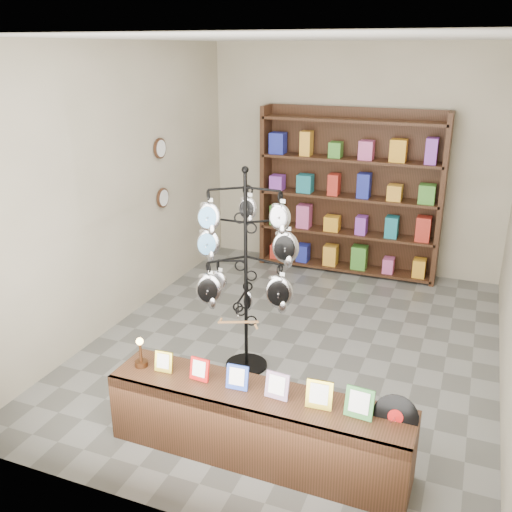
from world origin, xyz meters
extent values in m
plane|color=slate|center=(0.00, 0.00, 0.00)|extent=(5.00, 5.00, 0.00)
plane|color=#BAB096|center=(0.00, 2.50, 1.50)|extent=(4.00, 0.00, 4.00)
plane|color=#BAB096|center=(0.00, -2.50, 1.50)|extent=(4.00, 0.00, 4.00)
plane|color=#BAB096|center=(-2.00, 0.00, 1.50)|extent=(0.00, 5.00, 5.00)
plane|color=white|center=(0.00, 0.00, 3.00)|extent=(5.00, 5.00, 0.00)
cylinder|color=black|center=(-0.30, -0.59, 0.01)|extent=(0.50, 0.50, 0.03)
cylinder|color=black|center=(-0.30, -0.59, 0.96)|extent=(0.04, 0.04, 1.92)
sphere|color=black|center=(-0.30, -0.59, 1.94)|extent=(0.06, 0.06, 0.06)
ellipsoid|color=silver|center=(-0.36, -0.39, 0.60)|extent=(0.11, 0.06, 0.20)
cube|color=tan|center=(-0.26, -0.86, 0.61)|extent=(0.34, 0.16, 0.04)
cube|color=black|center=(0.27, -1.76, 0.28)|extent=(2.29, 0.50, 0.56)
cube|color=yellow|center=(-0.51, -1.75, 0.64)|extent=(0.15, 0.05, 0.17)
cube|color=#B10F0E|center=(-0.19, -1.75, 0.65)|extent=(0.16, 0.06, 0.18)
cube|color=#263FA5|center=(0.12, -1.76, 0.65)|extent=(0.17, 0.06, 0.19)
cube|color=#E54C33|center=(0.43, -1.76, 0.66)|extent=(0.18, 0.06, 0.20)
cube|color=yellow|center=(0.74, -1.76, 0.66)|extent=(0.19, 0.06, 0.21)
cube|color=#337233|center=(1.02, -1.77, 0.67)|extent=(0.20, 0.07, 0.22)
cylinder|color=black|center=(1.26, -1.72, 0.59)|extent=(0.31, 0.07, 0.31)
cylinder|color=#B10F0E|center=(1.26, -1.72, 0.59)|extent=(0.10, 0.03, 0.10)
cylinder|color=#452713|center=(-0.71, -1.74, 0.58)|extent=(0.10, 0.10, 0.04)
cylinder|color=#452713|center=(-0.71, -1.74, 0.67)|extent=(0.02, 0.02, 0.15)
sphere|color=#FFBF59|center=(-0.71, -1.74, 0.78)|extent=(0.06, 0.06, 0.06)
cube|color=black|center=(0.00, 2.44, 1.10)|extent=(2.40, 0.04, 2.20)
cube|color=black|center=(-1.18, 2.28, 1.10)|extent=(0.06, 0.36, 2.20)
cube|color=black|center=(1.18, 2.28, 1.10)|extent=(0.06, 0.36, 2.20)
cube|color=black|center=(0.00, 2.28, 0.05)|extent=(2.36, 0.36, 0.04)
cube|color=black|center=(0.00, 2.28, 0.55)|extent=(2.36, 0.36, 0.03)
cube|color=black|center=(0.00, 2.28, 1.05)|extent=(2.36, 0.36, 0.04)
cube|color=black|center=(0.00, 2.28, 1.55)|extent=(2.36, 0.36, 0.04)
cube|color=black|center=(0.00, 2.28, 2.05)|extent=(2.36, 0.36, 0.04)
cylinder|color=black|center=(-1.97, 0.80, 1.80)|extent=(0.03, 0.24, 0.24)
cylinder|color=black|center=(-1.97, 0.80, 1.20)|extent=(0.03, 0.24, 0.24)
camera|label=1|loc=(1.57, -5.06, 2.93)|focal=40.00mm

